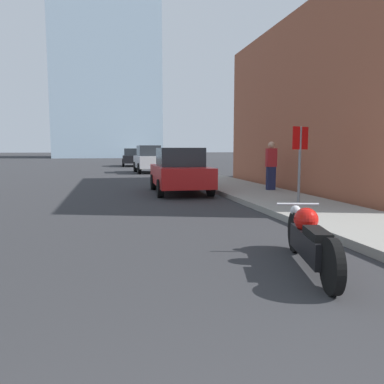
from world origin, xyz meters
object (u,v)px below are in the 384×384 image
Objects in this scene: stop_sign at (300,151)px; parked_car_silver at (149,159)px; parked_car_black at (133,157)px; parked_car_red at (180,171)px; pedestrian at (271,165)px; motorcycle at (310,240)px.

parked_car_silver is at bearing 98.14° from stop_sign.
parked_car_black is (-0.40, 10.29, -0.07)m from parked_car_silver.
parked_car_red is at bearing 120.76° from stop_sign.
pedestrian reaches higher than parked_car_silver.
stop_sign is at bearing -57.63° from parked_car_red.
parked_car_black reaches higher than parked_car_red.
parked_car_silver is 0.88× the size of parked_car_black.
parked_car_black is at bearing 98.03° from pedestrian.
parked_car_silver is (0.15, 12.11, 0.10)m from parked_car_red.
motorcycle is 5.48m from stop_sign.
parked_car_black is at bearing 92.26° from parked_car_red.
motorcycle is 1.12× the size of stop_sign.
pedestrian is (3.31, -23.48, 0.18)m from parked_car_black.
parked_car_red is 0.91× the size of parked_car_black.
pedestrian is (3.01, 7.85, 0.63)m from motorcycle.
parked_car_red is at bearing -86.99° from parked_car_black.
parked_car_silver is (0.10, 21.04, 0.52)m from motorcycle.
parked_car_red is 2.42× the size of pedestrian.
parked_car_black is 2.23× the size of stop_sign.
pedestrian is (3.06, -1.08, 0.22)m from parked_car_red.
parked_car_red is 1.04× the size of parked_car_silver.
motorcycle is 0.57× the size of parked_car_silver.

